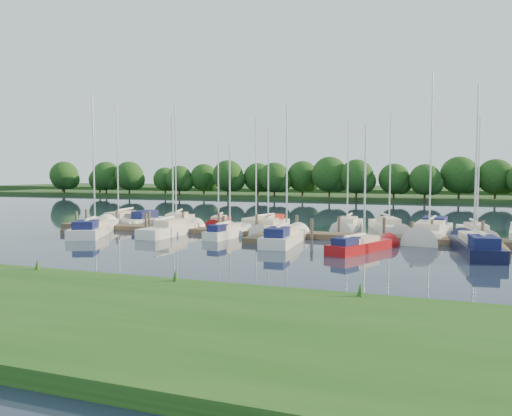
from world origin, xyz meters
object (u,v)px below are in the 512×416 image
(dock, at_px, (269,234))
(motorboat, at_px, (144,221))
(sailboat_s_2, at_px, (228,233))
(sailboat_n_0, at_px, (120,222))
(sailboat_n_5, at_px, (269,228))

(dock, height_order, motorboat, motorboat)
(motorboat, bearing_deg, dock, 168.37)
(sailboat_s_2, bearing_deg, sailboat_n_0, 165.92)
(sailboat_n_5, xyz_separation_m, sailboat_s_2, (-1.77, -4.88, 0.05))
(sailboat_n_0, relative_size, sailboat_n_5, 1.30)
(motorboat, height_order, sailboat_s_2, sailboat_s_2)
(motorboat, distance_m, sailboat_n_5, 13.34)
(sailboat_n_0, height_order, motorboat, sailboat_n_0)
(motorboat, bearing_deg, sailboat_s_2, 158.08)
(sailboat_n_5, relative_size, sailboat_s_2, 1.20)
(sailboat_n_5, bearing_deg, dock, 102.23)
(sailboat_s_2, bearing_deg, sailboat_n_5, 77.62)
(sailboat_n_0, relative_size, motorboat, 2.16)
(dock, height_order, sailboat_n_0, sailboat_n_0)
(sailboat_n_5, distance_m, sailboat_s_2, 5.19)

